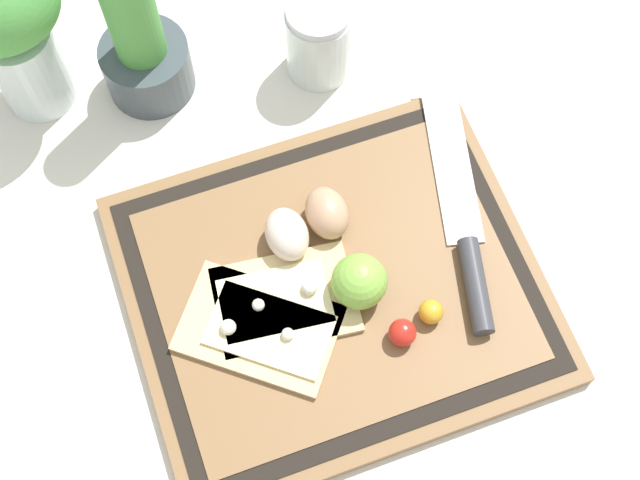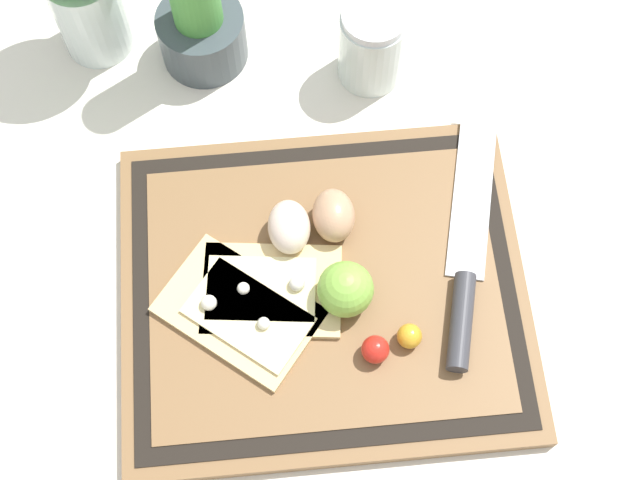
% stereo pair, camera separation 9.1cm
% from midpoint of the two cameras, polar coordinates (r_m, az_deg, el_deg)
% --- Properties ---
extents(ground_plane, '(6.00, 6.00, 0.00)m').
position_cam_midpoint_polar(ground_plane, '(0.93, 3.05, -3.76)').
color(ground_plane, silver).
extents(cutting_board, '(0.42, 0.36, 0.02)m').
position_cam_midpoint_polar(cutting_board, '(0.92, 3.08, -3.55)').
color(cutting_board, brown).
rests_on(cutting_board, ground_plane).
extents(pizza_slice_near, '(0.18, 0.17, 0.02)m').
position_cam_midpoint_polar(pizza_slice_near, '(0.89, -2.22, -4.96)').
color(pizza_slice_near, '#DBBC7F').
rests_on(pizza_slice_near, cutting_board).
extents(pizza_slice_far, '(0.15, 0.11, 0.02)m').
position_cam_midpoint_polar(pizza_slice_far, '(0.90, -0.35, -3.78)').
color(pizza_slice_far, '#DBBC7F').
rests_on(pizza_slice_far, cutting_board).
extents(knife, '(0.10, 0.30, 0.02)m').
position_cam_midpoint_polar(knife, '(0.92, 12.07, -2.56)').
color(knife, silver).
rests_on(knife, cutting_board).
extents(egg_brown, '(0.04, 0.06, 0.04)m').
position_cam_midpoint_polar(egg_brown, '(0.92, 3.70, 1.26)').
color(egg_brown, tan).
rests_on(egg_brown, cutting_board).
extents(egg_pink, '(0.04, 0.06, 0.04)m').
position_cam_midpoint_polar(egg_pink, '(0.91, 0.85, 0.51)').
color(egg_pink, beige).
rests_on(egg_pink, cutting_board).
extents(lime, '(0.06, 0.06, 0.06)m').
position_cam_midpoint_polar(lime, '(0.88, 4.59, -3.51)').
color(lime, '#7FB742').
rests_on(lime, cutting_board).
extents(cherry_tomato_red, '(0.03, 0.03, 0.03)m').
position_cam_midpoint_polar(cherry_tomato_red, '(0.88, 6.54, -7.34)').
color(cherry_tomato_red, red).
rests_on(cherry_tomato_red, cutting_board).
extents(cherry_tomato_yellow, '(0.03, 0.03, 0.03)m').
position_cam_midpoint_polar(cherry_tomato_yellow, '(0.89, 8.68, -6.45)').
color(cherry_tomato_yellow, gold).
rests_on(cherry_tomato_yellow, cutting_board).
extents(herb_pot, '(0.10, 0.10, 0.25)m').
position_cam_midpoint_polar(herb_pot, '(1.00, -5.27, 14.34)').
color(herb_pot, '#3D474C').
rests_on(herb_pot, ground_plane).
extents(sauce_jar, '(0.07, 0.07, 0.10)m').
position_cam_midpoint_polar(sauce_jar, '(1.02, 5.92, 11.86)').
color(sauce_jar, silver).
rests_on(sauce_jar, ground_plane).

